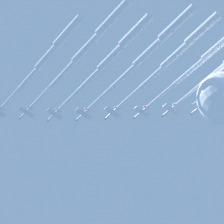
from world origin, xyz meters
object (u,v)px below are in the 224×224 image
Objects in this scene: jet_port_outer at (223,42)px; jet_lead at (49,54)px; jet_starboard_mid at (178,53)px; jet_port_inner at (89,44)px; jet_port_mid at (151,49)px; jet_starboard_inner at (113,54)px.

jet_lead is at bearing -157.95° from jet_port_outer.
jet_starboard_mid is 0.87× the size of jet_port_outer.
jet_port_inner is 1.04× the size of jet_port_mid.
jet_starboard_inner is at bearing -153.23° from jet_starboard_mid.
jet_port_inner is at bearing -146.72° from jet_starboard_mid.
jet_port_mid is at bearing -140.41° from jet_starboard_mid.
jet_lead is 27.99m from jet_starboard_inner.
jet_port_outer is at bearing 25.72° from jet_port_inner.
jet_port_inner is 37.89m from jet_starboard_mid.
jet_port_inner is at bearing -129.97° from jet_starboard_inner.
jet_starboard_mid is at bearing 26.77° from jet_starboard_inner.
jet_port_inner is at bearing 10.88° from jet_lead.
jet_starboard_inner is at bearing -159.79° from jet_port_outer.
jet_port_inner is at bearing -149.52° from jet_port_mid.
jet_port_mid is at bearing 22.36° from jet_lead.
jet_lead is at bearing -169.12° from jet_port_inner.
jet_lead reaches higher than jet_starboard_inner.
jet_port_inner is 11.04m from jet_starboard_inner.
jet_starboard_inner is at bearing 50.03° from jet_port_inner.
jet_port_mid is at bearing -158.41° from jet_port_outer.
jet_port_mid is at bearing 17.67° from jet_starboard_inner.
jet_starboard_mid reaches higher than jet_starboard_inner.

